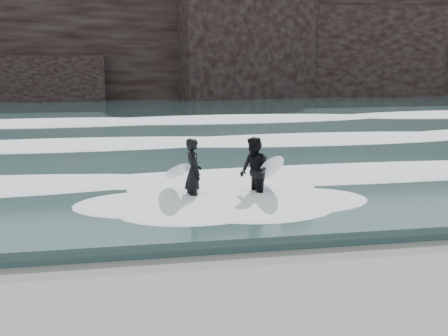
% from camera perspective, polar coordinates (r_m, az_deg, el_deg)
% --- Properties ---
extents(ground, '(120.00, 120.00, 0.00)m').
position_cam_1_polar(ground, '(8.30, 4.71, -15.66)').
color(ground, olive).
rests_on(ground, ground).
extents(sea, '(90.00, 52.00, 0.30)m').
position_cam_1_polar(sea, '(36.38, -7.49, 5.30)').
color(sea, '#2B4342').
rests_on(sea, ground).
extents(headland, '(70.00, 9.00, 10.00)m').
position_cam_1_polar(headland, '(53.20, -8.71, 12.28)').
color(headland, black).
rests_on(headland, ground).
extents(foam_near, '(60.00, 3.20, 0.20)m').
position_cam_1_polar(foam_near, '(16.60, -3.50, -0.54)').
color(foam_near, white).
rests_on(foam_near, sea).
extents(foam_mid, '(60.00, 4.00, 0.24)m').
position_cam_1_polar(foam_mid, '(23.46, -5.66, 2.88)').
color(foam_mid, white).
rests_on(foam_mid, sea).
extents(foam_far, '(60.00, 4.80, 0.30)m').
position_cam_1_polar(foam_far, '(32.37, -7.09, 5.14)').
color(foam_far, white).
rests_on(foam_far, sea).
extents(surfer_left, '(1.02, 1.97, 1.78)m').
position_cam_1_polar(surfer_left, '(14.19, -3.44, -0.48)').
color(surfer_left, black).
rests_on(surfer_left, ground).
extents(surfer_right, '(1.18, 1.92, 1.78)m').
position_cam_1_polar(surfer_right, '(14.38, 3.26, -0.33)').
color(surfer_right, black).
rests_on(surfer_right, ground).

